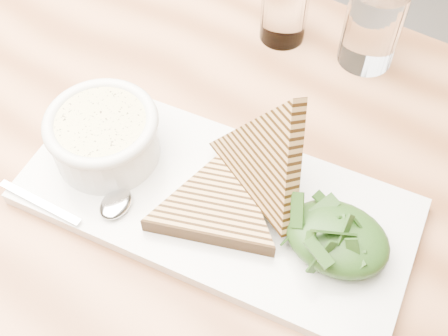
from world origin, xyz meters
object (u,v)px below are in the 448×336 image
at_px(platter, 216,201).
at_px(glass_far, 373,26).
at_px(glass_near, 285,8).
at_px(table_top, 158,166).
at_px(soup_bowl, 105,140).

bearing_deg(platter, glass_far, 76.65).
height_order(glass_near, glass_far, glass_far).
bearing_deg(table_top, platter, -16.13).
xyz_separation_m(platter, glass_far, (0.07, 0.31, 0.05)).
height_order(platter, glass_far, glass_far).
bearing_deg(platter, table_top, 163.87).
distance_m(table_top, platter, 0.11).
bearing_deg(platter, glass_near, 99.16).
bearing_deg(glass_near, platter, -80.84).
relative_size(platter, soup_bowl, 3.59).
bearing_deg(soup_bowl, glass_far, 55.10).
xyz_separation_m(soup_bowl, glass_far, (0.22, 0.31, 0.02)).
height_order(platter, glass_near, glass_near).
xyz_separation_m(platter, glass_near, (-0.05, 0.30, 0.04)).
distance_m(table_top, glass_far, 0.34).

